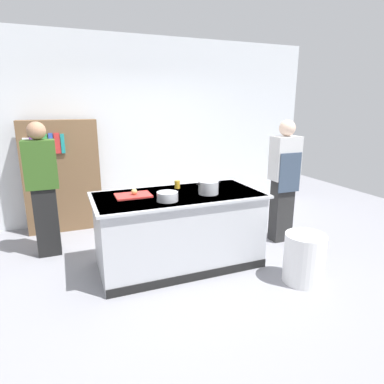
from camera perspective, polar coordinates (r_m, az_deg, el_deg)
name	(u,v)px	position (r m, az deg, el deg)	size (l,w,h in m)	color
ground_plane	(179,264)	(4.18, -2.22, -12.33)	(10.00, 10.00, 0.00)	gray
back_wall	(137,130)	(5.76, -9.52, 10.58)	(6.40, 0.12, 3.00)	silver
counter_island	(179,229)	(3.99, -2.28, -6.38)	(1.98, 0.98, 0.90)	#B7BABF
cutting_board	(133,195)	(3.81, -10.16, -0.60)	(0.40, 0.28, 0.02)	red
onion	(134,192)	(3.80, -9.99, 0.08)	(0.07, 0.07, 0.07)	tan
stock_pot	(208,187)	(3.85, 2.87, 0.79)	(0.30, 0.24, 0.15)	#B7BABF
mixing_bowl	(167,196)	(3.57, -4.28, -0.78)	(0.23, 0.23, 0.10)	#B7BABF
juice_cup	(177,184)	(4.11, -2.58, 1.32)	(0.07, 0.07, 0.10)	yellow
trash_bin	(304,258)	(3.89, 18.85, -10.82)	(0.44, 0.44, 0.56)	white
person_chef	(284,179)	(4.77, 15.63, 2.24)	(0.38, 0.25, 1.72)	#2A2A2A
person_guest	(43,187)	(4.53, -24.43, 0.78)	(0.38, 0.24, 1.72)	black
bookshelf	(62,176)	(5.41, -21.57, 2.56)	(1.10, 0.31, 1.70)	brown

